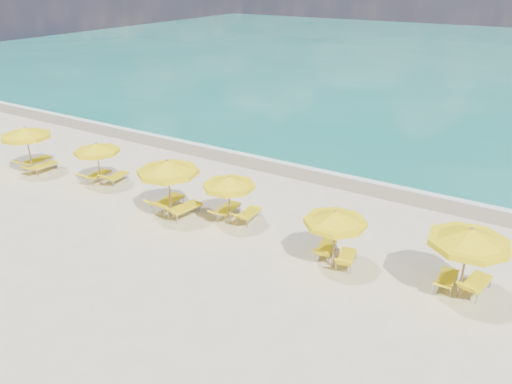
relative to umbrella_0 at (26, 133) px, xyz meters
The scene contains 23 objects.
ground_plane 12.59m from the umbrella_0, ahead, with size 120.00×120.00×0.00m, color beige.
ocean 49.74m from the umbrella_0, 75.53° to the left, with size 120.00×80.00×0.30m, color #147061.
wet_sand_band 14.67m from the umbrella_0, 31.21° to the left, with size 120.00×2.60×0.01m, color tan.
foam_line 15.09m from the umbrella_0, 33.84° to the left, with size 120.00×1.20×0.03m, color white.
whitecap_near 18.40m from the umbrella_0, 69.46° to the left, with size 14.00×0.36×0.05m, color white.
umbrella_0 is the anchor object (origin of this frame).
umbrella_1 4.27m from the umbrella_0, ahead, with size 2.18×2.18×2.14m.
umbrella_2 9.31m from the umbrella_0, ahead, with size 2.92×2.92×2.56m.
umbrella_3 11.78m from the umbrella_0, ahead, with size 2.66×2.66×2.14m.
umbrella_4 16.61m from the umbrella_0, ahead, with size 2.84×2.84×2.19m.
umbrella_5 20.73m from the umbrella_0, ahead, with size 3.03×3.03×2.50m.
lounger_0_left 1.98m from the umbrella_0, 127.98° to the left, with size 0.65×1.94×0.75m.
lounger_0_right 1.95m from the umbrella_0, 34.11° to the left, with size 0.73×1.82×0.65m.
lounger_1_left 4.29m from the umbrella_0, 13.55° to the left, with size 0.62×1.75×0.76m.
lounger_1_right 5.18m from the umbrella_0, 15.28° to the left, with size 0.72×1.67×0.75m.
lounger_2_left 8.96m from the umbrella_0, ahead, with size 0.73×2.00×0.90m.
lounger_2_right 9.94m from the umbrella_0, ahead, with size 0.95×1.95×0.93m.
lounger_3_left 11.51m from the umbrella_0, ahead, with size 0.72×1.84×0.70m.
lounger_3_right 12.49m from the umbrella_0, ahead, with size 0.67×1.73×0.76m.
lounger_4_left 16.25m from the umbrella_0, ahead, with size 0.85×1.72×0.79m.
lounger_4_right 17.11m from the umbrella_0, ahead, with size 0.85×1.64×0.78m.
lounger_5_left 20.37m from the umbrella_0, ahead, with size 0.56×1.66×0.67m.
lounger_5_right 21.21m from the umbrella_0, ahead, with size 0.92×1.84×0.85m.
Camera 1 is at (9.77, -14.23, 9.47)m, focal length 35.00 mm.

